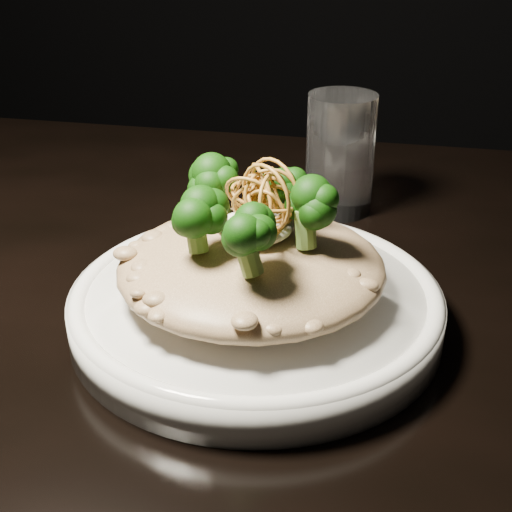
% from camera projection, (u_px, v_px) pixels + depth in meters
% --- Properties ---
extents(table, '(1.10, 0.80, 0.75)m').
position_uv_depth(table, '(250.00, 381.00, 0.59)').
color(table, black).
rests_on(table, ground).
extents(plate, '(0.26, 0.26, 0.03)m').
position_uv_depth(plate, '(256.00, 307.00, 0.51)').
color(plate, white).
rests_on(plate, table).
extents(risotto, '(0.19, 0.19, 0.04)m').
position_uv_depth(risotto, '(251.00, 266.00, 0.49)').
color(risotto, brown).
rests_on(risotto, plate).
extents(broccoli, '(0.12, 0.12, 0.04)m').
position_uv_depth(broccoli, '(253.00, 210.00, 0.48)').
color(broccoli, black).
rests_on(broccoli, risotto).
extents(cheese, '(0.05, 0.05, 0.01)m').
position_uv_depth(cheese, '(255.00, 227.00, 0.49)').
color(cheese, white).
rests_on(cheese, risotto).
extents(shallots, '(0.04, 0.04, 0.03)m').
position_uv_depth(shallots, '(260.00, 197.00, 0.48)').
color(shallots, olive).
rests_on(shallots, cheese).
extents(drinking_glass, '(0.08, 0.08, 0.11)m').
position_uv_depth(drinking_glass, '(340.00, 154.00, 0.68)').
color(drinking_glass, white).
rests_on(drinking_glass, table).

